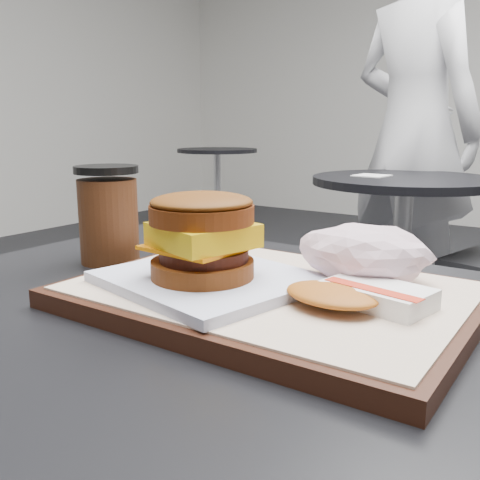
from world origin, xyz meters
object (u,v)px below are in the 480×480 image
object	(u,v)px
hash_brown	(357,295)
coffee_cup	(108,216)
crumpled_wrapper	(364,253)
patron	(413,131)
serving_tray	(271,295)
neighbor_table	(402,229)
breakfast_sandwich	(204,247)

from	to	relation	value
hash_brown	coffee_cup	distance (m)	0.36
crumpled_wrapper	coffee_cup	xyz separation A→B (m)	(-0.33, -0.04, 0.01)
patron	crumpled_wrapper	bearing A→B (deg)	127.24
coffee_cup	crumpled_wrapper	bearing A→B (deg)	6.12
serving_tray	neighbor_table	bearing A→B (deg)	102.91
patron	neighbor_table	bearing A→B (deg)	126.44
serving_tray	hash_brown	size ratio (longest dim) A/B	3.00
crumpled_wrapper	serving_tray	bearing A→B (deg)	-137.16
hash_brown	coffee_cup	xyz separation A→B (m)	(-0.35, 0.04, 0.03)
serving_tray	neighbor_table	distance (m)	1.66
serving_tray	crumpled_wrapper	size ratio (longest dim) A/B	2.90
coffee_cup	neighbor_table	distance (m)	1.60
breakfast_sandwich	patron	world-z (taller)	patron
neighbor_table	breakfast_sandwich	bearing A→B (deg)	-79.13
hash_brown	neighbor_table	xyz separation A→B (m)	(-0.46, 1.61, -0.25)
neighbor_table	serving_tray	bearing A→B (deg)	-77.09
hash_brown	crumpled_wrapper	size ratio (longest dim) A/B	0.97
serving_tray	patron	world-z (taller)	patron
coffee_cup	serving_tray	bearing A→B (deg)	-6.32
neighbor_table	patron	xyz separation A→B (m)	(-0.12, 0.47, 0.36)
crumpled_wrapper	patron	size ratio (longest dim) A/B	0.07
hash_brown	coffee_cup	bearing A→B (deg)	173.61
breakfast_sandwich	hash_brown	distance (m)	0.15
breakfast_sandwich	coffee_cup	world-z (taller)	coffee_cup
neighbor_table	hash_brown	bearing A→B (deg)	-74.04
crumpled_wrapper	hash_brown	bearing A→B (deg)	-72.04
breakfast_sandwich	patron	bearing A→B (deg)	101.76
crumpled_wrapper	patron	bearing A→B (deg)	105.61
hash_brown	neighbor_table	distance (m)	1.69
breakfast_sandwich	patron	distance (m)	2.16
coffee_cup	neighbor_table	xyz separation A→B (m)	(-0.11, 1.57, -0.28)
crumpled_wrapper	coffee_cup	distance (m)	0.33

